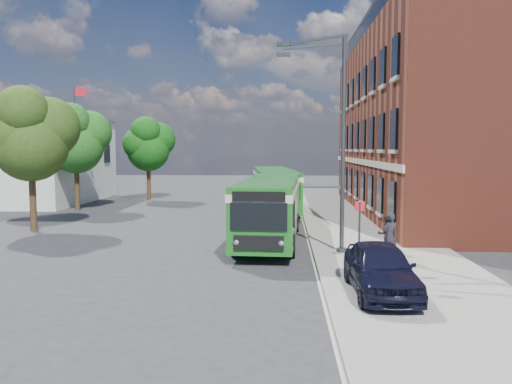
# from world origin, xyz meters

# --- Properties ---
(ground) EXTENTS (120.00, 120.00, 0.00)m
(ground) POSITION_xyz_m (0.00, 0.00, 0.00)
(ground) COLOR #2A2A2D
(ground) RESTS_ON ground
(pavement) EXTENTS (6.00, 48.00, 0.15)m
(pavement) POSITION_xyz_m (7.00, 8.00, 0.07)
(pavement) COLOR gray
(pavement) RESTS_ON ground
(kerb_line) EXTENTS (0.12, 48.00, 0.01)m
(kerb_line) POSITION_xyz_m (3.95, 8.00, 0.01)
(kerb_line) COLOR beige
(kerb_line) RESTS_ON ground
(brick_office) EXTENTS (12.10, 26.00, 14.20)m
(brick_office) POSITION_xyz_m (14.00, 12.00, 6.97)
(brick_office) COLOR maroon
(brick_office) RESTS_ON ground
(white_building) EXTENTS (9.40, 13.40, 7.30)m
(white_building) POSITION_xyz_m (-18.00, 18.00, 3.66)
(white_building) COLOR silver
(white_building) RESTS_ON ground
(flagpole) EXTENTS (0.95, 0.10, 9.00)m
(flagpole) POSITION_xyz_m (-12.45, 13.00, 4.94)
(flagpole) COLOR #35383A
(flagpole) RESTS_ON ground
(street_lamp) EXTENTS (2.96, 2.38, 9.00)m
(street_lamp) POSITION_xyz_m (4.84, -2.00, 4.79)
(street_lamp) COLOR #35383A
(street_lamp) RESTS_ON ground
(bus_stop_sign) EXTENTS (0.35, 0.08, 2.52)m
(bus_stop_sign) POSITION_xyz_m (5.60, -4.20, 1.51)
(bus_stop_sign) COLOR #35383A
(bus_stop_sign) RESTS_ON ground
(bus_front) EXTENTS (3.14, 11.38, 3.02)m
(bus_front) POSITION_xyz_m (2.10, 1.14, 1.83)
(bus_front) COLOR #1A631D
(bus_front) RESTS_ON ground
(bus_rear) EXTENTS (3.73, 11.80, 3.02)m
(bus_rear) POSITION_xyz_m (2.08, 12.59, 1.83)
(bus_rear) COLOR #15621A
(bus_rear) RESTS_ON ground
(parked_car) EXTENTS (1.91, 4.55, 1.54)m
(parked_car) POSITION_xyz_m (5.66, -8.04, 0.92)
(parked_car) COLOR black
(parked_car) RESTS_ON pavement
(pedestrian_a) EXTENTS (0.80, 0.71, 1.85)m
(pedestrian_a) POSITION_xyz_m (6.89, -3.45, 1.07)
(pedestrian_a) COLOR black
(pedestrian_a) RESTS_ON pavement
(pedestrian_b) EXTENTS (0.81, 0.66, 1.55)m
(pedestrian_b) POSITION_xyz_m (7.05, -2.07, 0.93)
(pedestrian_b) COLOR black
(pedestrian_b) RESTS_ON pavement
(tree_left) EXTENTS (4.60, 4.37, 7.76)m
(tree_left) POSITION_xyz_m (-10.79, 3.20, 5.26)
(tree_left) COLOR #342312
(tree_left) RESTS_ON ground
(tree_mid) EXTENTS (4.57, 4.34, 7.72)m
(tree_mid) POSITION_xyz_m (-12.22, 12.39, 5.23)
(tree_mid) COLOR #342312
(tree_mid) RESTS_ON ground
(tree_right) EXTENTS (4.28, 4.07, 7.23)m
(tree_right) POSITION_xyz_m (-8.94, 19.72, 4.90)
(tree_right) COLOR #342312
(tree_right) RESTS_ON ground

